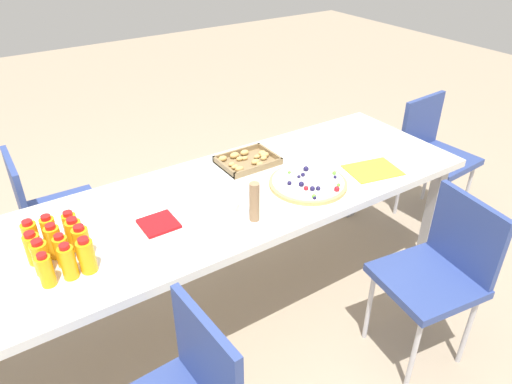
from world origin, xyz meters
The scene contains 23 objects.
ground_plane centered at (0.00, 0.00, 0.00)m, with size 12.00×12.00×0.00m, color tan.
party_table centered at (0.00, 0.00, 0.67)m, with size 2.54×0.81×0.73m.
chair_near_right centered at (0.69, -0.75, 0.50)m, with size 0.45×0.45×0.83m.
chair_far_left centered at (-0.67, 0.73, 0.50)m, with size 0.41×0.41×0.83m.
chair_end centered at (1.64, 0.07, 0.50)m, with size 0.43×0.43×0.83m.
juice_bottle_0 centered at (-0.82, -0.18, 0.80)m, with size 0.05×0.05×0.14m.
juice_bottle_1 centered at (-0.75, -0.18, 0.80)m, with size 0.06×0.06×0.15m.
juice_bottle_2 centered at (-0.68, -0.18, 0.80)m, with size 0.06×0.06×0.15m.
juice_bottle_3 centered at (-0.82, -0.10, 0.80)m, with size 0.06×0.06×0.15m.
juice_bottle_4 centered at (-0.75, -0.10, 0.80)m, with size 0.05×0.05×0.14m.
juice_bottle_5 centered at (-0.67, -0.10, 0.80)m, with size 0.06×0.06×0.15m.
juice_bottle_6 centered at (-0.83, -0.02, 0.80)m, with size 0.06×0.06×0.14m.
juice_bottle_7 centered at (-0.76, -0.03, 0.80)m, with size 0.06×0.06×0.15m.
juice_bottle_8 centered at (-0.68, -0.02, 0.80)m, with size 0.06×0.06×0.14m.
juice_bottle_9 centered at (-0.82, 0.05, 0.80)m, with size 0.06×0.06×0.15m.
juice_bottle_10 centered at (-0.76, 0.05, 0.80)m, with size 0.06×0.06×0.15m.
juice_bottle_11 centered at (-0.68, 0.05, 0.79)m, with size 0.06×0.06×0.13m.
fruit_pizza centered at (0.40, -0.14, 0.74)m, with size 0.38×0.38×0.05m.
snack_tray centered at (0.27, 0.22, 0.75)m, with size 0.30×0.23×0.04m.
plate_stack centered at (-0.07, -0.08, 0.75)m, with size 0.19×0.19×0.04m.
napkin_stack centered at (-0.35, -0.05, 0.74)m, with size 0.15×0.15×0.01m, color red.
cardboard_tube centered at (0.02, -0.24, 0.82)m, with size 0.04×0.04×0.18m, color #9E7A56.
paper_folder centered at (0.77, -0.21, 0.73)m, with size 0.26×0.20×0.01m, color yellow.
Camera 1 is at (-0.92, -1.67, 1.92)m, focal length 33.56 mm.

